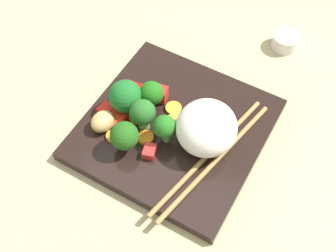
{
  "coord_description": "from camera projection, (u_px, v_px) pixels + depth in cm",
  "views": [
    {
      "loc": [
        32.07,
        18.43,
        55.96
      ],
      "look_at": [
        1.69,
        -0.12,
        3.76
      ],
      "focal_mm": 47.47,
      "sensor_mm": 36.0,
      "label": 1
    }
  ],
  "objects": [
    {
      "name": "chicken_piece_0",
      "position": [
        103.0,
        121.0,
        0.64
      ],
      "size": [
        4.13,
        3.55,
        2.72
      ],
      "primitive_type": "ellipsoid",
      "rotation": [
        0.0,
        0.0,
        3.02
      ],
      "color": "tan",
      "rests_on": "square_plate"
    },
    {
      "name": "broccoli_floret_4",
      "position": [
        124.0,
        136.0,
        0.61
      ],
      "size": [
        4.07,
        4.07,
        5.23
      ],
      "color": "#61AB4C",
      "rests_on": "square_plate"
    },
    {
      "name": "carrot_slice_1",
      "position": [
        139.0,
        115.0,
        0.66
      ],
      "size": [
        4.44,
        4.44,
        0.48
      ],
      "primitive_type": "cylinder",
      "rotation": [
        0.0,
        0.0,
        2.27
      ],
      "color": "orange",
      "rests_on": "square_plate"
    },
    {
      "name": "broccoli_floret_3",
      "position": [
        167.0,
        128.0,
        0.61
      ],
      "size": [
        3.26,
        3.26,
        5.16
      ],
      "color": "#5BA148",
      "rests_on": "square_plate"
    },
    {
      "name": "carrot_slice_4",
      "position": [
        146.0,
        138.0,
        0.64
      ],
      "size": [
        2.57,
        2.57,
        0.7
      ],
      "primitive_type": "cylinder",
      "rotation": [
        0.0,
        0.0,
        3.25
      ],
      "color": "orange",
      "rests_on": "square_plate"
    },
    {
      "name": "pepper_chunk_1",
      "position": [
        160.0,
        94.0,
        0.68
      ],
      "size": [
        2.3,
        2.6,
        2.35
      ],
      "primitive_type": "cube",
      "rotation": [
        0.0,
        0.0,
        4.9
      ],
      "color": "red",
      "rests_on": "square_plate"
    },
    {
      "name": "carrot_slice_3",
      "position": [
        174.0,
        108.0,
        0.67
      ],
      "size": [
        2.82,
        2.82,
        0.5
      ],
      "primitive_type": "cylinder",
      "rotation": [
        0.0,
        0.0,
        6.13
      ],
      "color": "orange",
      "rests_on": "square_plate"
    },
    {
      "name": "sauce_cup",
      "position": [
        285.0,
        41.0,
        0.76
      ],
      "size": [
        4.55,
        4.55,
        2.52
      ],
      "primitive_type": "cylinder",
      "color": "silver",
      "rests_on": "ground_plane"
    },
    {
      "name": "rice_mound",
      "position": [
        206.0,
        128.0,
        0.61
      ],
      "size": [
        10.33,
        10.06,
        6.89
      ],
      "primitive_type": "ellipsoid",
      "rotation": [
        0.0,
        0.0,
        4.9
      ],
      "color": "white",
      "rests_on": "square_plate"
    },
    {
      "name": "broccoli_floret_2",
      "position": [
        143.0,
        113.0,
        0.63
      ],
      "size": [
        3.81,
        3.81,
        5.33
      ],
      "color": "#67A645",
      "rests_on": "square_plate"
    },
    {
      "name": "chopstick_pair",
      "position": [
        212.0,
        158.0,
        0.62
      ],
      "size": [
        24.48,
        6.4,
        0.72
      ],
      "rotation": [
        0.0,
        0.0,
        2.97
      ],
      "color": "olive",
      "rests_on": "square_plate"
    },
    {
      "name": "carrot_slice_2",
      "position": [
        114.0,
        136.0,
        0.64
      ],
      "size": [
        2.73,
        2.73,
        0.45
      ],
      "primitive_type": "cylinder",
      "rotation": [
        0.0,
        0.0,
        6.07
      ],
      "color": "orange",
      "rests_on": "square_plate"
    },
    {
      "name": "chicken_piece_1",
      "position": [
        120.0,
        95.0,
        0.68
      ],
      "size": [
        2.55,
        2.98,
        1.9
      ],
      "primitive_type": "ellipsoid",
      "rotation": [
        0.0,
        0.0,
        4.38
      ],
      "color": "tan",
      "rests_on": "square_plate"
    },
    {
      "name": "pepper_chunk_4",
      "position": [
        116.0,
        120.0,
        0.65
      ],
      "size": [
        3.23,
        2.63,
        1.27
      ],
      "primitive_type": "cube",
      "rotation": [
        0.0,
        0.0,
        0.09
      ],
      "color": "red",
      "rests_on": "square_plate"
    },
    {
      "name": "pepper_chunk_0",
      "position": [
        106.0,
        110.0,
        0.66
      ],
      "size": [
        2.54,
        2.35,
        1.27
      ],
      "primitive_type": "cube",
      "rotation": [
        0.0,
        0.0,
        3.0
      ],
      "color": "red",
      "rests_on": "square_plate"
    },
    {
      "name": "pepper_chunk_2",
      "position": [
        134.0,
        93.0,
        0.68
      ],
      "size": [
        3.62,
        3.78,
        1.42
      ],
      "primitive_type": "cube",
      "rotation": [
        0.0,
        0.0,
        0.17
      ],
      "color": "red",
      "rests_on": "square_plate"
    },
    {
      "name": "ground_plane",
      "position": [
        174.0,
        136.0,
        0.68
      ],
      "size": [
        110.0,
        110.0,
        2.0
      ],
      "primitive_type": "cube",
      "color": "tan"
    },
    {
      "name": "broccoli_floret_0",
      "position": [
        151.0,
        94.0,
        0.65
      ],
      "size": [
        3.64,
        3.64,
        5.06
      ],
      "color": "#68A94C",
      "rests_on": "square_plate"
    },
    {
      "name": "carrot_slice_0",
      "position": [
        175.0,
        120.0,
        0.66
      ],
      "size": [
        4.34,
        4.34,
        0.72
      ],
      "primitive_type": "cylinder",
      "rotation": [
        0.0,
        0.0,
        0.79
      ],
      "color": "orange",
      "rests_on": "square_plate"
    },
    {
      "name": "broccoli_floret_1",
      "position": [
        125.0,
        97.0,
        0.64
      ],
      "size": [
        4.89,
        4.89,
        5.96
      ],
      "color": "#65A453",
      "rests_on": "square_plate"
    },
    {
      "name": "square_plate",
      "position": [
        175.0,
        129.0,
        0.66
      ],
      "size": [
        26.31,
        26.31,
        1.76
      ],
      "primitive_type": "cube",
      "rotation": [
        0.0,
        0.0,
        0.03
      ],
      "color": "black",
      "rests_on": "ground_plane"
    },
    {
      "name": "pepper_chunk_3",
      "position": [
        149.0,
        151.0,
        0.62
      ],
      "size": [
        2.54,
        2.24,
        1.25
      ],
      "primitive_type": "cube",
      "rotation": [
        0.0,
        0.0,
        0.32
      ],
      "color": "red",
      "rests_on": "square_plate"
    }
  ]
}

